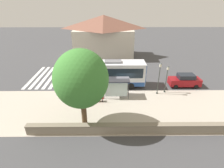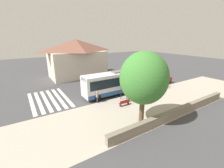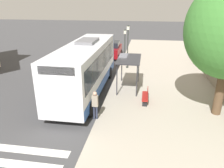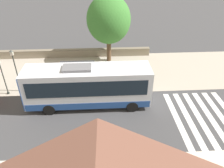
% 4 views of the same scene
% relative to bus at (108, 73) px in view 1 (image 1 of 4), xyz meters
% --- Properties ---
extents(ground_plane, '(120.00, 120.00, 0.00)m').
position_rel_bus_xyz_m(ground_plane, '(-1.66, -2.46, -1.99)').
color(ground_plane, '#424244').
rests_on(ground_plane, ground).
extents(sidewalk_plaza, '(9.00, 44.00, 0.02)m').
position_rel_bus_xyz_m(sidewalk_plaza, '(-6.16, -2.46, -1.98)').
color(sidewalk_plaza, '#ADA393').
rests_on(sidewalk_plaza, ground).
extents(crosswalk_stripes, '(9.00, 5.25, 0.01)m').
position_rel_bus_xyz_m(crosswalk_stripes, '(3.34, 9.74, -1.98)').
color(crosswalk_stripes, silver).
rests_on(crosswalk_stripes, ground).
extents(stone_wall, '(0.60, 20.00, 1.03)m').
position_rel_bus_xyz_m(stone_wall, '(-10.21, -2.46, -1.46)').
color(stone_wall, gray).
rests_on(stone_wall, ground).
extents(background_building, '(8.18, 12.74, 8.65)m').
position_rel_bus_xyz_m(background_building, '(14.59, 0.96, 2.46)').
color(background_building, beige).
rests_on(background_building, ground).
extents(bus, '(2.73, 10.66, 3.85)m').
position_rel_bus_xyz_m(bus, '(0.00, 0.00, 0.00)').
color(bus, silver).
rests_on(bus, ground).
extents(bus_shelter, '(1.74, 3.41, 2.45)m').
position_rel_bus_xyz_m(bus_shelter, '(-3.27, -1.15, 0.06)').
color(bus_shelter, '#2D2D33').
rests_on(bus_shelter, ground).
extents(pedestrian, '(0.34, 0.23, 1.76)m').
position_rel_bus_xyz_m(pedestrian, '(-1.62, 4.03, -0.94)').
color(pedestrian, '#2D3347').
rests_on(pedestrian, ground).
extents(bench, '(0.40, 1.68, 0.88)m').
position_rel_bus_xyz_m(bench, '(-4.52, 1.28, -1.51)').
color(bench, maroon).
rests_on(bench, ground).
extents(street_lamp_near, '(0.28, 0.28, 3.83)m').
position_rel_bus_xyz_m(street_lamp_near, '(-2.11, -7.88, 0.30)').
color(street_lamp_near, '#2D332D').
rests_on(street_lamp_near, ground).
extents(street_lamp_far, '(0.28, 0.28, 4.38)m').
position_rel_bus_xyz_m(street_lamp_far, '(-2.52, -6.73, 0.61)').
color(street_lamp_far, '#2D332D').
rests_on(street_lamp_far, ground).
extents(shade_tree, '(5.01, 5.01, 7.88)m').
position_rel_bus_xyz_m(shade_tree, '(-8.86, 2.23, 3.11)').
color(shade_tree, brown).
rests_on(shade_tree, ground).
extents(parked_car_behind_bus, '(1.86, 4.44, 1.89)m').
position_rel_bus_xyz_m(parked_car_behind_bus, '(-0.33, -11.21, -1.06)').
color(parked_car_behind_bus, maroon).
rests_on(parked_car_behind_bus, ground).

